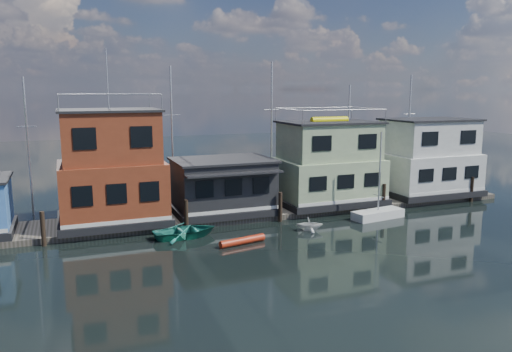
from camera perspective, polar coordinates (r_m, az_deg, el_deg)
name	(u,v)px	position (r m, az deg, el deg)	size (l,w,h in m)	color
ground	(298,268)	(27.63, 4.88, -10.44)	(160.00, 160.00, 0.00)	black
dock	(229,214)	(38.23, -3.06, -4.34)	(48.00, 5.00, 0.40)	#595147
houseboat_red	(112,170)	(35.78, -16.16, 0.68)	(7.40, 5.90, 11.86)	black
houseboat_dark	(223,186)	(37.58, -3.80, -1.13)	(7.40, 6.10, 4.06)	black
houseboat_green	(328,165)	(40.96, 8.27, 1.31)	(8.40, 5.90, 7.03)	black
houseboat_white	(428,159)	(46.66, 19.04, 1.89)	(8.40, 5.90, 6.66)	black
pilings	(237,211)	(35.33, -2.16, -4.02)	(42.28, 0.28, 2.20)	#2D2116
background_masts	(259,135)	(44.50, 0.30, 4.68)	(36.40, 0.16, 12.00)	silver
dinghy_white	(310,224)	(34.52, 6.14, -5.46)	(1.58, 1.83, 0.97)	silver
red_kayak	(242,241)	(31.46, -1.57, -7.41)	(0.46, 0.46, 3.15)	#AF2912
dinghy_teal	(185,231)	(33.16, -8.06, -6.24)	(2.97, 4.16, 0.86)	#227F6E
day_sailer	(378,213)	(38.62, 13.76, -4.17)	(4.28, 1.94, 6.52)	silver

